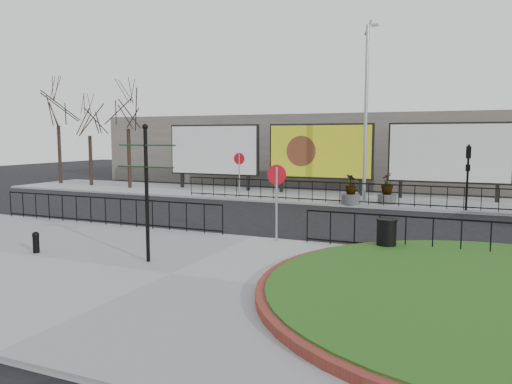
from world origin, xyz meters
The scene contains 24 objects.
ground centered at (0.00, 0.00, 0.00)m, with size 90.00×90.00×0.00m, color black.
pavement_near centered at (0.00, -5.00, 0.06)m, with size 30.00×10.00×0.12m, color gray.
pavement_far centered at (0.00, 12.00, 0.06)m, with size 44.00×6.00×0.12m, color gray.
brick_edge centered at (7.50, -4.00, 0.21)m, with size 10.40×10.40×0.18m, color brown.
grass_lawn centered at (7.50, -4.00, 0.23)m, with size 10.00×10.00×0.22m, color #184B14.
railing_near_left centered at (-6.00, -0.30, 0.67)m, with size 10.00×0.10×1.10m, color black, non-canonical shape.
railing_near_right centered at (6.50, -0.30, 0.67)m, with size 9.00×0.10×1.10m, color black, non-canonical shape.
railing_far centered at (1.00, 9.30, 0.67)m, with size 18.00×0.10×1.10m, color black, non-canonical shape.
speed_sign_far centered at (-5.00, 9.40, 1.92)m, with size 0.64×0.07×2.47m.
speed_sign_near centered at (1.00, -0.40, 1.92)m, with size 0.64×0.07×2.47m.
billboard_left centered at (-8.50, 12.97, 2.60)m, with size 6.20×0.31×4.10m.
billboard_mid centered at (-1.50, 12.97, 2.60)m, with size 6.20×0.31×4.10m.
billboard_right centered at (5.50, 12.97, 2.60)m, with size 6.20×0.31×4.10m.
lamp_post centered at (1.51, 11.00, 4.83)m, with size 0.74×0.18×9.23m.
signal_pole_a centered at (6.50, 9.34, 2.10)m, with size 0.22×0.26×3.00m.
tree_left centered at (-14.00, 11.50, 3.62)m, with size 2.00×2.00×7.00m, color #2D2119, non-canonical shape.
tree_mid centered at (-17.50, 11.80, 3.22)m, with size 2.00×2.00×6.20m, color #2D2119, non-canonical shape.
tree_far centered at (-20.50, 12.00, 3.87)m, with size 2.00×2.00×7.50m, color #2D2119, non-canonical shape.
building_backdrop centered at (0.00, 22.00, 2.50)m, with size 40.00×10.00×5.00m, color slate.
fingerpost_sign centered at (-1.23, -4.23, 2.35)m, with size 1.73×0.30×3.69m.
bollard centered at (-4.81, -4.70, 0.46)m, with size 0.20×0.20×0.63m.
litter_bin centered at (4.50, -0.60, 0.62)m, with size 0.60×0.60×0.99m.
planter_b centered at (1.17, 9.40, 0.68)m, with size 0.94×0.94×1.50m.
planter_c centered at (2.80, 10.24, 0.76)m, with size 0.90×0.90×1.57m.
Camera 1 is at (6.72, -15.15, 3.48)m, focal length 35.00 mm.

